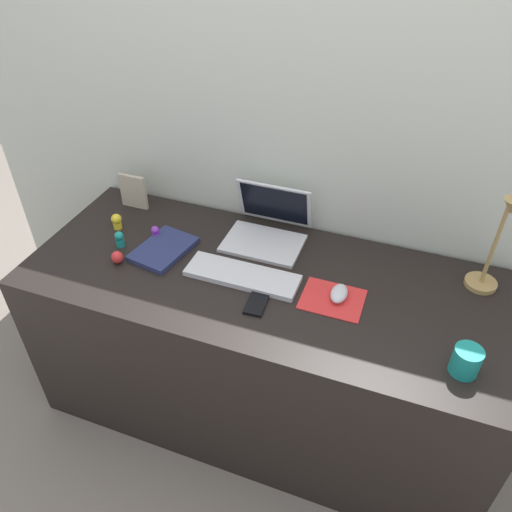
# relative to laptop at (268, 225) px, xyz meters

# --- Properties ---
(ground_plane) EXTENTS (6.00, 6.00, 0.00)m
(ground_plane) POSITION_rel_laptop_xyz_m (0.06, -0.24, -0.79)
(ground_plane) COLOR slate
(back_wall) EXTENTS (2.94, 0.05, 1.69)m
(back_wall) POSITION_rel_laptop_xyz_m (0.06, 0.15, 0.05)
(back_wall) COLOR beige
(back_wall) RESTS_ON ground_plane
(desk) EXTENTS (1.74, 0.71, 0.74)m
(desk) POSITION_rel_laptop_xyz_m (0.06, -0.24, -0.42)
(desk) COLOR black
(desk) RESTS_ON ground_plane
(laptop) EXTENTS (0.30, 0.27, 0.21)m
(laptop) POSITION_rel_laptop_xyz_m (0.00, 0.00, 0.00)
(laptop) COLOR silver
(laptop) RESTS_ON desk
(keyboard) EXTENTS (0.41, 0.13, 0.02)m
(keyboard) POSITION_rel_laptop_xyz_m (-0.00, -0.27, -0.04)
(keyboard) COLOR silver
(keyboard) RESTS_ON desk
(mousepad) EXTENTS (0.21, 0.17, 0.00)m
(mousepad) POSITION_rel_laptop_xyz_m (0.33, -0.27, -0.05)
(mousepad) COLOR red
(mousepad) RESTS_ON desk
(mouse) EXTENTS (0.06, 0.10, 0.03)m
(mouse) POSITION_rel_laptop_xyz_m (0.34, -0.25, -0.03)
(mouse) COLOR silver
(mouse) RESTS_ON mousepad
(cell_phone) EXTENTS (0.07, 0.13, 0.01)m
(cell_phone) POSITION_rel_laptop_xyz_m (0.09, -0.38, -0.05)
(cell_phone) COLOR black
(cell_phone) RESTS_ON desk
(desk_lamp) EXTENTS (0.11, 0.14, 0.39)m
(desk_lamp) POSITION_rel_laptop_xyz_m (0.80, -0.04, 0.13)
(desk_lamp) COLOR #A5844C
(desk_lamp) RESTS_ON desk
(notebook_pad) EXTENTS (0.21, 0.27, 0.02)m
(notebook_pad) POSITION_rel_laptop_xyz_m (-0.34, -0.23, -0.04)
(notebook_pad) COLOR navy
(notebook_pad) RESTS_ON desk
(picture_frame) EXTENTS (0.12, 0.02, 0.15)m
(picture_frame) POSITION_rel_laptop_xyz_m (-0.61, 0.01, 0.02)
(picture_frame) COLOR #B2A58C
(picture_frame) RESTS_ON desk
(coffee_mug) EXTENTS (0.08, 0.08, 0.09)m
(coffee_mug) POSITION_rel_laptop_xyz_m (0.76, -0.44, -0.01)
(coffee_mug) COLOR teal
(coffee_mug) RESTS_ON desk
(toy_figurine_purple) EXTENTS (0.03, 0.03, 0.05)m
(toy_figurine_purple) POSITION_rel_laptop_xyz_m (-0.41, -0.16, -0.03)
(toy_figurine_purple) COLOR purple
(toy_figurine_purple) RESTS_ON desk
(toy_figurine_teal) EXTENTS (0.03, 0.03, 0.07)m
(toy_figurine_teal) POSITION_rel_laptop_xyz_m (-0.51, -0.26, -0.02)
(toy_figurine_teal) COLOR teal
(toy_figurine_teal) RESTS_ON desk
(toy_figurine_red) EXTENTS (0.04, 0.04, 0.05)m
(toy_figurine_red) POSITION_rel_laptop_xyz_m (-0.47, -0.35, -0.03)
(toy_figurine_red) COLOR red
(toy_figurine_red) RESTS_ON desk
(toy_figurine_yellow) EXTENTS (0.04, 0.04, 0.06)m
(toy_figurine_yellow) POSITION_rel_laptop_xyz_m (-0.59, -0.16, -0.02)
(toy_figurine_yellow) COLOR yellow
(toy_figurine_yellow) RESTS_ON desk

